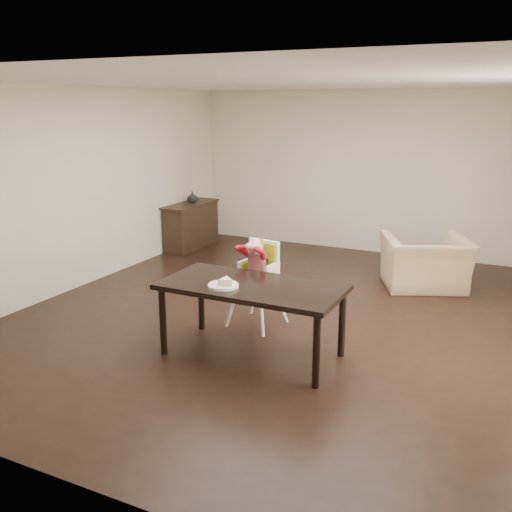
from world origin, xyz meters
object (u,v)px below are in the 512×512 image
(high_chair, at_px, (258,264))
(sideboard, at_px, (191,225))
(dining_table, at_px, (252,292))
(armchair, at_px, (426,254))

(high_chair, relative_size, sideboard, 0.82)
(dining_table, bearing_deg, high_chair, 111.79)
(dining_table, relative_size, armchair, 1.63)
(dining_table, relative_size, sideboard, 1.43)
(high_chair, bearing_deg, dining_table, -60.32)
(high_chair, height_order, armchair, high_chair)
(sideboard, bearing_deg, high_chair, -46.23)
(high_chair, xyz_separation_m, armchair, (1.49, 2.20, -0.24))
(armchair, distance_m, sideboard, 4.15)
(dining_table, distance_m, armchair, 3.21)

